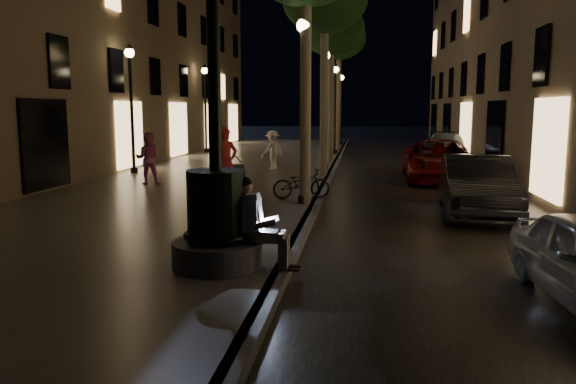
% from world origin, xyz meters
% --- Properties ---
extents(ground, '(120.00, 120.00, 0.00)m').
position_xyz_m(ground, '(0.00, 15.00, 0.00)').
color(ground, black).
rests_on(ground, ground).
extents(cobble_lane, '(6.00, 45.00, 0.02)m').
position_xyz_m(cobble_lane, '(3.00, 15.00, 0.01)').
color(cobble_lane, black).
rests_on(cobble_lane, ground).
extents(promenade, '(8.00, 45.00, 0.20)m').
position_xyz_m(promenade, '(-4.00, 15.00, 0.10)').
color(promenade, slate).
rests_on(promenade, ground).
extents(curb_strip, '(0.25, 45.00, 0.20)m').
position_xyz_m(curb_strip, '(0.00, 15.00, 0.10)').
color(curb_strip, '#59595B').
rests_on(curb_strip, ground).
extents(fountain_lamppost, '(1.40, 1.40, 5.21)m').
position_xyz_m(fountain_lamppost, '(-1.00, 2.00, 1.21)').
color(fountain_lamppost, '#59595B').
rests_on(fountain_lamppost, promenade).
extents(seated_man_laptop, '(1.04, 0.35, 1.41)m').
position_xyz_m(seated_man_laptop, '(-0.39, 2.00, 0.94)').
color(seated_man_laptop, gray).
rests_on(seated_man_laptop, promenade).
extents(tree_second, '(3.00, 3.00, 7.40)m').
position_xyz_m(tree_second, '(-0.20, 14.00, 6.33)').
color(tree_second, '#6B604C').
rests_on(tree_second, promenade).
extents(tree_third, '(3.00, 3.00, 7.20)m').
position_xyz_m(tree_third, '(-0.30, 20.00, 6.14)').
color(tree_third, '#6B604C').
rests_on(tree_third, promenade).
extents(tree_far, '(3.00, 3.00, 7.50)m').
position_xyz_m(tree_far, '(-0.22, 26.00, 6.43)').
color(tree_far, '#6B604C').
rests_on(tree_far, promenade).
extents(lamp_curb_a, '(0.36, 0.36, 4.81)m').
position_xyz_m(lamp_curb_a, '(-0.30, 8.00, 3.24)').
color(lamp_curb_a, black).
rests_on(lamp_curb_a, promenade).
extents(lamp_curb_b, '(0.36, 0.36, 4.81)m').
position_xyz_m(lamp_curb_b, '(-0.30, 16.00, 3.24)').
color(lamp_curb_b, black).
rests_on(lamp_curb_b, promenade).
extents(lamp_curb_c, '(0.36, 0.36, 4.81)m').
position_xyz_m(lamp_curb_c, '(-0.30, 24.00, 3.24)').
color(lamp_curb_c, black).
rests_on(lamp_curb_c, promenade).
extents(lamp_curb_d, '(0.36, 0.36, 4.81)m').
position_xyz_m(lamp_curb_d, '(-0.30, 32.00, 3.24)').
color(lamp_curb_d, black).
rests_on(lamp_curb_d, promenade).
extents(lamp_left_b, '(0.36, 0.36, 4.81)m').
position_xyz_m(lamp_left_b, '(-7.40, 14.00, 3.24)').
color(lamp_left_b, black).
rests_on(lamp_left_b, promenade).
extents(lamp_left_c, '(0.36, 0.36, 4.81)m').
position_xyz_m(lamp_left_c, '(-7.40, 24.00, 3.24)').
color(lamp_left_c, black).
rests_on(lamp_left_c, promenade).
extents(stroller, '(0.67, 1.17, 1.18)m').
position_xyz_m(stroller, '(-2.48, 9.02, 0.79)').
color(stroller, black).
rests_on(stroller, promenade).
extents(car_second, '(1.86, 4.58, 1.48)m').
position_xyz_m(car_second, '(4.00, 7.87, 0.74)').
color(car_second, black).
rests_on(car_second, ground).
extents(car_third, '(2.58, 5.44, 1.50)m').
position_xyz_m(car_third, '(4.00, 14.58, 0.75)').
color(car_third, maroon).
rests_on(car_third, ground).
extents(car_rear, '(2.53, 5.24, 1.47)m').
position_xyz_m(car_rear, '(5.20, 21.84, 0.74)').
color(car_rear, '#2F2F34').
rests_on(car_rear, ground).
extents(pedestrian_red, '(0.83, 0.82, 1.93)m').
position_xyz_m(pedestrian_red, '(-2.46, 8.51, 1.17)').
color(pedestrian_red, red).
rests_on(pedestrian_red, promenade).
extents(pedestrian_pink, '(0.92, 0.78, 1.67)m').
position_xyz_m(pedestrian_pink, '(-5.61, 10.94, 1.03)').
color(pedestrian_pink, pink).
rests_on(pedestrian_pink, promenade).
extents(pedestrian_white, '(1.10, 1.12, 1.55)m').
position_xyz_m(pedestrian_white, '(-2.37, 15.95, 0.97)').
color(pedestrian_white, white).
rests_on(pedestrian_white, promenade).
extents(bicycle, '(1.67, 1.01, 0.83)m').
position_xyz_m(bicycle, '(-0.43, 8.72, 0.61)').
color(bicycle, black).
rests_on(bicycle, promenade).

